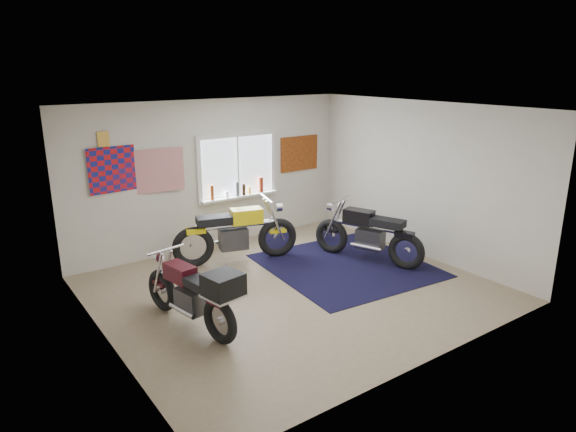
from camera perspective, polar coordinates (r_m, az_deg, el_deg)
ground at (r=7.86m, az=0.56°, el=-8.13°), size 5.50×5.50×0.00m
room_shell at (r=7.33m, az=0.59°, el=3.60°), size 5.50×5.50×5.50m
navy_rug at (r=8.78m, az=6.50°, el=-5.48°), size 2.71×2.80×0.01m
window_assembly at (r=9.69m, az=-5.63°, el=5.05°), size 1.66×0.17×1.26m
oil_bottles at (r=9.73m, az=-5.12°, el=3.06°), size 1.14×0.09×0.30m
flag_display at (r=8.65m, az=-19.86°, el=8.04°), size 1.60×0.10×1.17m
triumph_poster at (r=10.45m, az=1.26°, el=6.96°), size 0.90×0.03×0.70m
yellow_triumph at (r=8.81m, az=-5.84°, el=-2.08°), size 2.14×0.83×1.10m
black_chrome_bike at (r=8.91m, az=8.89°, el=-2.15°), size 0.91×1.96×1.05m
maroon_tourer at (r=6.65m, az=-10.27°, el=-8.52°), size 0.73×1.87×0.95m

